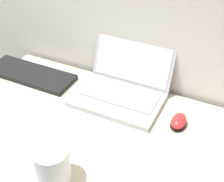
{
  "coord_description": "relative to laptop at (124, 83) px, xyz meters",
  "views": [
    {
      "loc": [
        0.42,
        -0.37,
        1.47
      ],
      "look_at": [
        0.02,
        0.44,
        0.8
      ],
      "focal_mm": 50.0,
      "sensor_mm": 36.0,
      "label": 1
    }
  ],
  "objects": [
    {
      "name": "laptop",
      "position": [
        0.0,
        0.0,
        0.0
      ],
      "size": [
        0.34,
        0.3,
        0.24
      ],
      "color": "#ADADB2",
      "rests_on": "desk"
    },
    {
      "name": "computer_mouse",
      "position": [
        0.25,
        -0.08,
        -0.04
      ],
      "size": [
        0.06,
        0.08,
        0.04
      ],
      "color": "black",
      "rests_on": "desk"
    },
    {
      "name": "drink_cup",
      "position": [
        -0.02,
        -0.46,
        0.0
      ],
      "size": [
        0.1,
        0.1,
        0.11
      ],
      "color": "white",
      "rests_on": "desk"
    },
    {
      "name": "external_keyboard",
      "position": [
        -0.42,
        -0.06,
        -0.04
      ],
      "size": [
        0.39,
        0.14,
        0.02
      ],
      "color": "black",
      "rests_on": "desk"
    }
  ]
}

